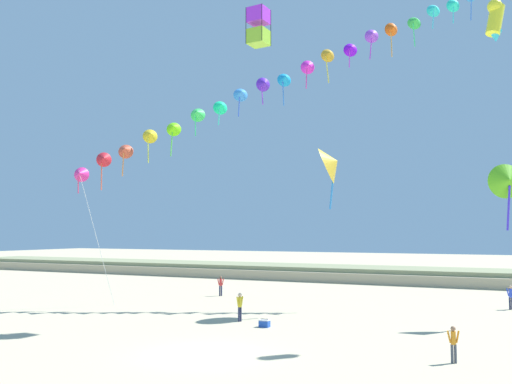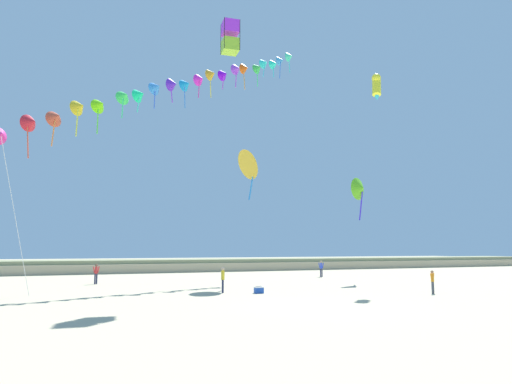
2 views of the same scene
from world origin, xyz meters
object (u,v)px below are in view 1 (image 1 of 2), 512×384
at_px(person_far_left, 453,342).
at_px(large_kite_outer_drift, 258,27).
at_px(large_kite_low_lead, 332,163).
at_px(large_kite_high_solo, 508,181).
at_px(person_near_left, 240,305).
at_px(beach_cooler, 264,323).
at_px(person_near_right, 221,284).
at_px(large_kite_mid_trail, 495,19).
at_px(person_mid_center, 511,296).

relative_size(person_far_left, large_kite_outer_drift, 0.63).
relative_size(large_kite_low_lead, large_kite_high_solo, 1.13).
bearing_deg(large_kite_high_solo, person_near_left, -160.27).
bearing_deg(beach_cooler, person_near_right, 128.17).
xyz_separation_m(person_near_right, large_kite_mid_trail, (21.84, -8.95, 15.93)).
bearing_deg(person_near_right, person_near_left, -56.09).
relative_size(person_near_left, person_near_right, 1.03).
xyz_separation_m(person_near_right, large_kite_low_lead, (11.55, -5.65, 8.97)).
relative_size(person_mid_center, large_kite_mid_trail, 0.70).
relative_size(person_far_left, beach_cooler, 2.59).
height_order(large_kite_mid_trail, large_kite_outer_drift, large_kite_outer_drift).
bearing_deg(large_kite_mid_trail, person_far_left, -103.81).
distance_m(person_near_left, person_near_right, 13.25).
bearing_deg(large_kite_high_solo, beach_cooler, -153.15).
relative_size(person_near_left, large_kite_mid_trail, 0.72).
distance_m(person_mid_center, person_far_left, 18.10).
height_order(large_kite_outer_drift, beach_cooler, large_kite_outer_drift).
xyz_separation_m(person_far_left, large_kite_high_solo, (2.19, 10.80, 7.45)).
height_order(person_mid_center, large_kite_low_lead, large_kite_low_lead).
bearing_deg(person_near_left, person_mid_center, 40.33).
xyz_separation_m(person_mid_center, beach_cooler, (-12.57, -13.58, -0.74)).
bearing_deg(person_mid_center, person_near_left, -139.67).
xyz_separation_m(person_far_left, large_kite_mid_trail, (1.86, 7.56, 16.02)).
bearing_deg(large_kite_mid_trail, large_kite_low_lead, 162.22).
relative_size(large_kite_low_lead, beach_cooler, 7.67).
distance_m(person_near_left, large_kite_low_lead, 11.22).
bearing_deg(person_near_right, large_kite_mid_trail, -22.28).
distance_m(person_near_right, beach_cooler, 15.42).
height_order(large_kite_low_lead, large_kite_outer_drift, large_kite_outer_drift).
distance_m(large_kite_low_lead, large_kite_outer_drift, 10.05).
relative_size(large_kite_mid_trail, large_kite_high_solo, 0.60).
xyz_separation_m(person_far_left, large_kite_outer_drift, (-11.84, 6.55, 17.48)).
height_order(large_kite_low_lead, large_kite_high_solo, large_kite_low_lead).
bearing_deg(beach_cooler, large_kite_mid_trail, 14.38).
xyz_separation_m(person_near_left, large_kite_high_solo, (14.77, 5.30, 7.34)).
bearing_deg(large_kite_outer_drift, person_far_left, -28.97).
bearing_deg(person_mid_center, large_kite_outer_drift, -140.67).
bearing_deg(large_kite_outer_drift, person_near_right, 129.29).
bearing_deg(person_far_left, large_kite_mid_trail, 76.19).
xyz_separation_m(person_near_left, person_mid_center, (14.69, 12.47, -0.02)).
relative_size(large_kite_high_solo, beach_cooler, 6.82).
bearing_deg(large_kite_outer_drift, person_mid_center, 39.33).
distance_m(person_near_right, large_kite_outer_drift, 21.63).
distance_m(person_far_left, large_kite_low_lead, 16.46).
bearing_deg(large_kite_low_lead, person_near_right, 153.93).
distance_m(large_kite_high_solo, large_kite_outer_drift, 17.75).
relative_size(person_far_left, large_kite_mid_trail, 0.63).
relative_size(person_far_left, large_kite_high_solo, 0.38).
height_order(person_near_right, large_kite_mid_trail, large_kite_mid_trail).
xyz_separation_m(person_near_right, person_far_left, (19.98, -16.51, -0.09)).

